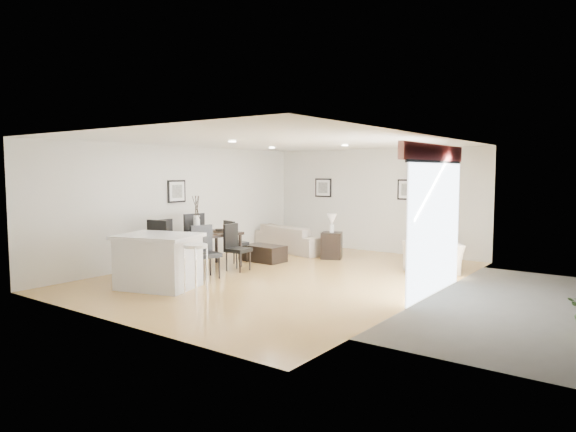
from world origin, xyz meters
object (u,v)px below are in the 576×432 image
Objects in this scene: dining_chair_efar at (235,245)px; dining_chair_wnear at (159,242)px; coffee_table at (265,253)px; dining_chair_wfar at (191,236)px; dining_chair_foot at (233,239)px; dining_chair_enear at (204,249)px; sofa at (294,238)px; dining_table at (197,238)px; kitchen_island at (158,261)px; armchair at (433,258)px; side_table at (332,245)px; dining_chair_head at (153,247)px; bar_stool at (196,251)px.

dining_chair_wnear is at bearing 120.55° from dining_chair_efar.
dining_chair_efar is 1.04× the size of coffee_table.
dining_chair_wfar reaches higher than dining_chair_wnear.
coffee_table is (0.51, 0.52, -0.35)m from dining_chair_foot.
dining_chair_wfar reaches higher than dining_chair_efar.
dining_chair_wnear is 1.32m from dining_chair_enear.
dining_table is at bearing 103.60° from sofa.
dining_table reaches higher than sofa.
kitchen_island is (1.30, -1.11, -0.12)m from dining_chair_wnear.
dining_chair_enear is at bearing -3.79° from armchair.
side_table is 0.39× the size of kitchen_island.
armchair is (4.07, -0.77, -0.02)m from sofa.
kitchen_island reaches higher than dining_chair_foot.
side_table is (0.89, 3.40, -0.26)m from dining_chair_enear.
dining_chair_foot reaches higher than armchair.
dining_chair_enear is (1.32, -0.89, -0.07)m from dining_chair_wfar.
armchair is 4.14m from dining_chair_efar.
kitchen_island is at bearing -39.12° from dining_chair_head.
sofa is 4.97m from kitchen_island.
dining_table is at bearing 95.97° from kitchen_island.
kitchen_island is at bearing 180.00° from bar_stool.
kitchen_island is at bearing 5.12° from armchair.
dining_chair_wfar is 1.12× the size of dining_chair_enear.
sofa is 2.02× the size of dining_chair_wfar.
dining_chair_foot is at bearing 96.94° from dining_table.
dining_table is at bearing 135.60° from bar_stool.
armchair is 0.51× the size of dining_table.
dining_chair_wfar is at bearing 105.76° from dining_chair_head.
kitchen_island is (0.51, -4.94, 0.15)m from sofa.
side_table is (2.21, 3.43, -0.29)m from dining_chair_wnear.
armchair is 2.68m from side_table.
dining_chair_wfar is 1.01× the size of dining_chair_head.
sofa is 2.21m from dining_chair_foot.
side_table is at bearing 68.06° from dining_table.
side_table reaches higher than coffee_table.
dining_chair_head reaches higher than bar_stool.
dining_chair_foot is 0.81m from coffee_table.
bar_stool is (1.47, -4.94, 0.41)m from sofa.
dining_table is at bearing -12.74° from armchair.
kitchen_island is at bearing -163.98° from dining_chair_enear.
dining_table is at bearing 127.50° from dining_chair_wnear.
armchair is at bearing 16.75° from coffee_table.
dining_chair_head is at bearing 153.34° from dining_chair_enear.
side_table is at bearing 62.42° from kitchen_island.
dining_table is 1.83m from coffee_table.
kitchen_island is at bearing 120.56° from dining_chair_foot.
dining_chair_foot is (-0.69, 0.71, -0.01)m from dining_chair_efar.
bar_stool is (-2.59, -4.18, 0.43)m from armchair.
sofa is at bearing 170.04° from dining_chair_wnear.
dining_table is (-0.14, -3.36, 0.36)m from sofa.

